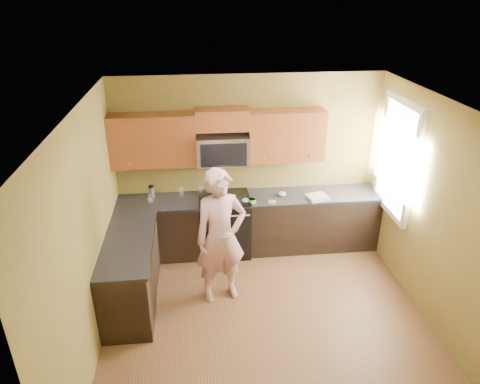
{
  "coord_description": "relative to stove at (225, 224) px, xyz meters",
  "views": [
    {
      "loc": [
        -0.79,
        -4.16,
        3.83
      ],
      "look_at": [
        -0.2,
        1.3,
        1.2
      ],
      "focal_mm": 32.53,
      "sensor_mm": 36.0,
      "label": 1
    }
  ],
  "objects": [
    {
      "name": "window",
      "position": [
        2.38,
        -0.48,
        1.17
      ],
      "size": [
        0.06,
        1.06,
        1.66
      ],
      "primitive_type": null,
      "color": "white",
      "rests_on": "wall_right"
    },
    {
      "name": "countertop_back",
      "position": [
        0.4,
        0.01,
        0.43
      ],
      "size": [
        4.0,
        0.62,
        0.04
      ],
      "primitive_type": "cube",
      "color": "black",
      "rests_on": "cabinet_back_run"
    },
    {
      "name": "wall_right",
      "position": [
        2.4,
        -1.68,
        0.88
      ],
      "size": [
        0.0,
        4.0,
        4.0
      ],
      "primitive_type": "plane",
      "rotation": [
        1.57,
        0.0,
        -1.57
      ],
      "color": "brown",
      "rests_on": "ground"
    },
    {
      "name": "wall_front",
      "position": [
        0.4,
        -3.67,
        0.88
      ],
      "size": [
        4.0,
        0.0,
        4.0
      ],
      "primitive_type": "plane",
      "rotation": [
        -1.57,
        0.0,
        0.0
      ],
      "color": "brown",
      "rests_on": "ground"
    },
    {
      "name": "napkin_b",
      "position": [
        0.89,
        -0.0,
        0.48
      ],
      "size": [
        0.15,
        0.16,
        0.07
      ],
      "primitive_type": "ellipsoid",
      "rotation": [
        0.0,
        0.0,
        -0.26
      ],
      "color": "silver",
      "rests_on": "countertop_back"
    },
    {
      "name": "glass_b",
      "position": [
        -1.09,
        0.02,
        0.51
      ],
      "size": [
        0.08,
        0.08,
        0.12
      ],
      "primitive_type": "cylinder",
      "rotation": [
        0.0,
        0.0,
        -0.19
      ],
      "color": "silver",
      "rests_on": "countertop_back"
    },
    {
      "name": "napkin_a",
      "position": [
        0.31,
        -0.15,
        0.48
      ],
      "size": [
        0.13,
        0.14,
        0.06
      ],
      "primitive_type": "ellipsoid",
      "rotation": [
        0.0,
        0.0,
        -0.16
      ],
      "color": "silver",
      "rests_on": "countertop_back"
    },
    {
      "name": "glass_a",
      "position": [
        -0.64,
        0.17,
        0.51
      ],
      "size": [
        0.08,
        0.08,
        0.12
      ],
      "primitive_type": "cylinder",
      "rotation": [
        0.0,
        0.0,
        0.12
      ],
      "color": "silver",
      "rests_on": "countertop_back"
    },
    {
      "name": "woman",
      "position": [
        -0.13,
        -1.09,
        0.45
      ],
      "size": [
        0.76,
        0.59,
        1.84
      ],
      "primitive_type": "imported",
      "rotation": [
        0.0,
        0.0,
        0.25
      ],
      "color": "#D46A76",
      "rests_on": "floor"
    },
    {
      "name": "butter_tub",
      "position": [
        0.4,
        -0.18,
        0.45
      ],
      "size": [
        0.14,
        0.14,
        0.08
      ],
      "primitive_type": null,
      "rotation": [
        0.0,
        0.0,
        0.21
      ],
      "color": "yellow",
      "rests_on": "countertop_back"
    },
    {
      "name": "countertop_left",
      "position": [
        -1.29,
        -1.08,
        0.43
      ],
      "size": [
        0.62,
        1.6,
        0.04
      ],
      "primitive_type": "cube",
      "color": "black",
      "rests_on": "cabinet_left_run"
    },
    {
      "name": "wall_back",
      "position": [
        0.4,
        0.32,
        0.88
      ],
      "size": [
        4.0,
        0.0,
        4.0
      ],
      "primitive_type": "plane",
      "rotation": [
        1.57,
        0.0,
        0.0
      ],
      "color": "brown",
      "rests_on": "ground"
    },
    {
      "name": "cabinet_left_run",
      "position": [
        -1.3,
        -1.08,
        -0.03
      ],
      "size": [
        0.6,
        1.6,
        0.88
      ],
      "primitive_type": "cube",
      "color": "black",
      "rests_on": "floor"
    },
    {
      "name": "toast_slice",
      "position": [
        0.7,
        -0.2,
        0.45
      ],
      "size": [
        0.13,
        0.13,
        0.01
      ],
      "primitive_type": "cube",
      "rotation": [
        0.0,
        0.0,
        -0.23
      ],
      "color": "#B27F47",
      "rests_on": "countertop_back"
    },
    {
      "name": "frying_pan",
      "position": [
        0.01,
        -0.13,
        0.47
      ],
      "size": [
        0.34,
        0.46,
        0.05
      ],
      "primitive_type": null,
      "rotation": [
        0.0,
        0.0,
        -0.28
      ],
      "color": "black",
      "rests_on": "stove"
    },
    {
      "name": "cabinet_back_run",
      "position": [
        0.4,
        0.02,
        -0.03
      ],
      "size": [
        4.0,
        0.6,
        0.88
      ],
      "primitive_type": "cube",
      "color": "black",
      "rests_on": "floor"
    },
    {
      "name": "upper_cab_over_mw",
      "position": [
        0.0,
        0.16,
        1.62
      ],
      "size": [
        0.76,
        0.33,
        0.3
      ],
      "primitive_type": "cube",
      "color": "brown",
      "rests_on": "wall_back"
    },
    {
      "name": "stove",
      "position": [
        0.0,
        0.0,
        0.0
      ],
      "size": [
        0.76,
        0.65,
        0.95
      ],
      "primitive_type": null,
      "color": "black",
      "rests_on": "floor"
    },
    {
      "name": "microwave",
      "position": [
        0.0,
        0.12,
        0.97
      ],
      "size": [
        0.76,
        0.4,
        0.42
      ],
      "primitive_type": null,
      "color": "silver",
      "rests_on": "wall_back"
    },
    {
      "name": "travel_mug",
      "position": [
        -1.08,
        0.18,
        0.44
      ],
      "size": [
        0.11,
        0.11,
        0.18
      ],
      "primitive_type": null,
      "rotation": [
        0.0,
        0.0,
        0.29
      ],
      "color": "silver",
      "rests_on": "countertop_back"
    },
    {
      "name": "floor",
      "position": [
        0.4,
        -1.68,
        -0.47
      ],
      "size": [
        4.0,
        4.0,
        0.0
      ],
      "primitive_type": "plane",
      "color": "brown",
      "rests_on": "ground"
    },
    {
      "name": "upper_cab_left",
      "position": [
        -0.99,
        0.16,
        0.97
      ],
      "size": [
        1.22,
        0.33,
        0.75
      ],
      "primitive_type": null,
      "color": "brown",
      "rests_on": "wall_back"
    },
    {
      "name": "glass_c",
      "position": [
        -0.34,
        0.22,
        0.51
      ],
      "size": [
        0.09,
        0.09,
        0.12
      ],
      "primitive_type": "cylinder",
      "rotation": [
        0.0,
        0.0,
        0.25
      ],
      "color": "silver",
      "rests_on": "countertop_back"
    },
    {
      "name": "dish_towel",
      "position": [
        1.39,
        -0.15,
        0.47
      ],
      "size": [
        0.35,
        0.31,
        0.05
      ],
      "primitive_type": "cube",
      "rotation": [
        0.0,
        0.0,
        0.26
      ],
      "color": "silver",
      "rests_on": "countertop_back"
    },
    {
      "name": "ceiling",
      "position": [
        0.4,
        -1.68,
        2.23
      ],
      "size": [
        4.0,
        4.0,
        0.0
      ],
      "primitive_type": "plane",
      "rotation": [
        3.14,
        0.0,
        0.0
      ],
      "color": "white",
      "rests_on": "ground"
    },
    {
      "name": "upper_cab_right",
      "position": [
        0.94,
        0.16,
        0.97
      ],
      "size": [
        1.12,
        0.33,
        0.75
      ],
      "primitive_type": null,
      "color": "brown",
      "rests_on": "wall_back"
    },
    {
      "name": "wall_left",
      "position": [
        -1.6,
        -1.68,
        0.88
      ],
      "size": [
        0.0,
        4.0,
        4.0
      ],
      "primitive_type": "plane",
      "rotation": [
        1.57,
        0.0,
        1.57
      ],
      "color": "brown",
      "rests_on": "ground"
    }
  ]
}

